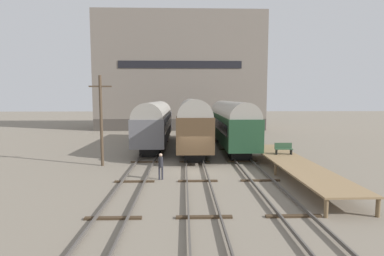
# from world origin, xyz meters

# --- Properties ---
(ground_plane) EXTENTS (200.00, 200.00, 0.00)m
(ground_plane) POSITION_xyz_m (0.00, 0.00, 0.00)
(ground_plane) COLOR slate
(track_left) EXTENTS (2.60, 60.00, 0.26)m
(track_left) POSITION_xyz_m (-4.15, 0.00, 0.14)
(track_left) COLOR #4C4742
(track_left) RESTS_ON ground
(track_middle) EXTENTS (2.60, 60.00, 0.26)m
(track_middle) POSITION_xyz_m (0.00, 0.00, 0.14)
(track_middle) COLOR #4C4742
(track_middle) RESTS_ON ground
(track_right) EXTENTS (2.60, 60.00, 0.26)m
(track_right) POSITION_xyz_m (4.15, 0.00, 0.14)
(track_right) COLOR #4C4742
(track_right) RESTS_ON ground
(train_car_brown) EXTENTS (3.09, 17.39, 5.39)m
(train_car_brown) POSITION_xyz_m (0.00, 9.59, 3.06)
(train_car_brown) COLOR black
(train_car_brown) RESTS_ON ground
(train_car_grey) EXTENTS (3.10, 16.48, 5.06)m
(train_car_grey) POSITION_xyz_m (-4.15, 11.81, 2.85)
(train_car_grey) COLOR black
(train_car_grey) RESTS_ON ground
(train_car_green) EXTENTS (2.94, 16.79, 5.13)m
(train_car_green) POSITION_xyz_m (4.15, 9.93, 2.92)
(train_car_green) COLOR black
(train_car_green) RESTS_ON ground
(station_platform) EXTENTS (2.74, 15.50, 0.99)m
(station_platform) POSITION_xyz_m (6.84, -1.49, 0.91)
(station_platform) COLOR #8C704C
(station_platform) RESTS_ON ground
(bench) EXTENTS (1.40, 0.40, 0.91)m
(bench) POSITION_xyz_m (7.09, 1.27, 1.48)
(bench) COLOR #2D4C33
(bench) RESTS_ON station_platform
(person_worker) EXTENTS (0.32, 0.32, 1.79)m
(person_worker) POSITION_xyz_m (-2.47, -2.40, 1.08)
(person_worker) COLOR #282833
(person_worker) RESTS_ON ground
(utility_pole) EXTENTS (1.80, 0.24, 7.28)m
(utility_pole) POSITION_xyz_m (-7.54, 1.92, 3.80)
(utility_pole) COLOR #473828
(utility_pole) RESTS_ON ground
(warehouse_building) EXTENTS (28.96, 11.59, 19.90)m
(warehouse_building) POSITION_xyz_m (-1.46, 33.42, 9.95)
(warehouse_building) COLOR #46403A
(warehouse_building) RESTS_ON ground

